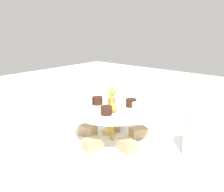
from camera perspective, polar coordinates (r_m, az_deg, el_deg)
ground_plane at (r=0.78m, az=-0.00°, el=-9.93°), size 2.40×2.40×0.00m
tiered_serving_stand at (r=0.76m, az=-0.01°, el=-6.73°), size 0.27×0.27×0.16m
water_glass_tall_right at (r=0.72m, az=17.67°, el=-7.54°), size 0.07×0.07×0.13m
water_glass_short_left at (r=0.96m, az=-6.87°, el=-2.85°), size 0.06×0.06×0.07m
teacup_with_saucer at (r=1.00m, az=0.26°, el=-2.73°), size 0.09×0.09×0.05m
butter_knife_right at (r=0.98m, az=12.08°, el=-4.84°), size 0.17×0.04×0.00m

